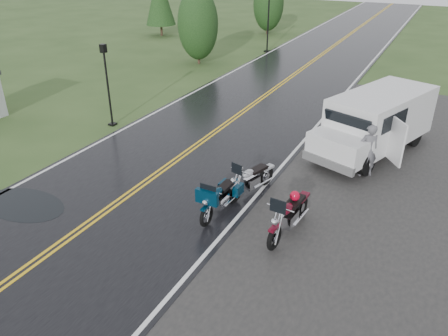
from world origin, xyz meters
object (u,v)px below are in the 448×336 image
Objects in this scene: motorcycle_teal at (206,208)px; lamp_post_far_left at (268,20)px; motorcycle_silver at (234,186)px; lamp_post_near_left at (108,86)px; van_white at (324,130)px; person_at_van at (368,151)px; motorcycle_red at (275,228)px.

motorcycle_teal is 0.47× the size of lamp_post_far_left.
motorcycle_silver is (0.16, 1.52, 0.00)m from motorcycle_teal.
motorcycle_teal is at bearing -33.50° from lamp_post_near_left.
motorcycle_silver is 0.36× the size of van_white.
van_white is 1.66× the size of lamp_post_near_left.
lamp_post_far_left is at bearing 109.35° from motorcycle_teal.
person_at_van is at bearing 65.29° from motorcycle_silver.
person_at_van is 0.53× the size of lamp_post_near_left.
motorcycle_silver is at bearing -70.67° from lamp_post_far_left.
motorcycle_red is at bearing -23.92° from motorcycle_silver.
van_white is 9.61m from lamp_post_near_left.
motorcycle_red is at bearing -67.59° from lamp_post_far_left.
lamp_post_far_left reaches higher than lamp_post_near_left.
motorcycle_teal is 1.00× the size of motorcycle_silver.
motorcycle_red is 5.69m from person_at_van.
person_at_van reaches higher than motorcycle_red.
van_white is at bearing -55.73° from person_at_van.
lamp_post_near_left is (-7.99, 3.66, 1.19)m from motorcycle_silver.
motorcycle_silver is at bearing 14.14° from person_at_van.
van_white is at bearing -61.66° from lamp_post_far_left.
lamp_post_near_left is (-7.83, 5.18, 1.19)m from motorcycle_teal.
person_at_van reaches higher than motorcycle_silver.
lamp_post_far_left is (-10.76, 17.35, 1.39)m from person_at_van.
motorcycle_silver is 0.60× the size of lamp_post_near_left.
lamp_post_far_left is at bearing 125.31° from motorcycle_silver.
lamp_post_far_left is (-7.28, 22.74, 1.71)m from motorcycle_teal.
motorcycle_red is 2.60m from motorcycle_silver.
person_at_van is at bearing -0.70° from van_white.
lamp_post_near_left is at bearing -91.79° from lamp_post_far_left.
motorcycle_red is 0.52× the size of lamp_post_far_left.
motorcycle_silver is 1.15× the size of person_at_van.
lamp_post_far_left reaches higher than person_at_van.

